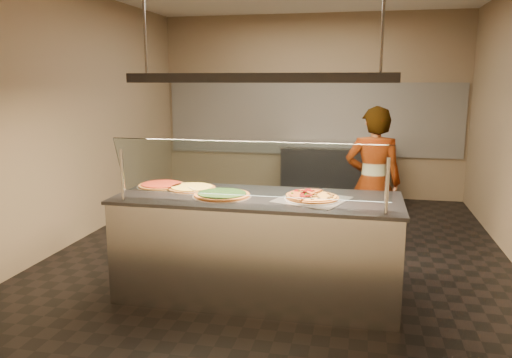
% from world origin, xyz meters
% --- Properties ---
extents(ground, '(5.00, 6.00, 0.02)m').
position_xyz_m(ground, '(0.00, 0.00, -0.01)').
color(ground, black).
rests_on(ground, ground).
extents(wall_back, '(5.00, 0.02, 3.00)m').
position_xyz_m(wall_back, '(0.00, 3.01, 1.50)').
color(wall_back, '#90785D').
rests_on(wall_back, ground).
extents(wall_front, '(5.00, 0.02, 3.00)m').
position_xyz_m(wall_front, '(0.00, -3.01, 1.50)').
color(wall_front, '#90785D').
rests_on(wall_front, ground).
extents(wall_left, '(0.02, 6.00, 3.00)m').
position_xyz_m(wall_left, '(-2.51, 0.00, 1.50)').
color(wall_left, '#90785D').
rests_on(wall_left, ground).
extents(tile_band, '(4.90, 0.02, 1.20)m').
position_xyz_m(tile_band, '(0.00, 2.98, 1.30)').
color(tile_band, silver).
rests_on(tile_band, wall_back).
extents(serving_counter, '(2.49, 0.94, 0.93)m').
position_xyz_m(serving_counter, '(-0.01, -1.22, 0.47)').
color(serving_counter, '#B7B7BC').
rests_on(serving_counter, ground).
extents(sneeze_guard, '(2.25, 0.18, 0.54)m').
position_xyz_m(sneeze_guard, '(-0.01, -1.56, 1.23)').
color(sneeze_guard, '#B7B7BC').
rests_on(sneeze_guard, serving_counter).
extents(perforated_tray, '(0.69, 0.69, 0.01)m').
position_xyz_m(perforated_tray, '(0.47, -1.25, 0.94)').
color(perforated_tray, silver).
rests_on(perforated_tray, serving_counter).
extents(half_pizza_pepperoni, '(0.36, 0.50, 0.05)m').
position_xyz_m(half_pizza_pepperoni, '(0.37, -1.25, 0.96)').
color(half_pizza_pepperoni, brown).
rests_on(half_pizza_pepperoni, perforated_tray).
extents(half_pizza_sausage, '(0.36, 0.50, 0.04)m').
position_xyz_m(half_pizza_sausage, '(0.58, -1.25, 0.96)').
color(half_pizza_sausage, brown).
rests_on(half_pizza_sausage, perforated_tray).
extents(pizza_spinach, '(0.52, 0.52, 0.03)m').
position_xyz_m(pizza_spinach, '(-0.31, -1.29, 0.95)').
color(pizza_spinach, silver).
rests_on(pizza_spinach, serving_counter).
extents(pizza_cheese, '(0.47, 0.47, 0.03)m').
position_xyz_m(pizza_cheese, '(-0.67, -1.07, 0.94)').
color(pizza_cheese, silver).
rests_on(pizza_cheese, serving_counter).
extents(pizza_tomato, '(0.47, 0.47, 0.03)m').
position_xyz_m(pizza_tomato, '(-1.00, -1.01, 0.94)').
color(pizza_tomato, silver).
rests_on(pizza_tomato, serving_counter).
extents(pizza_spatula, '(0.28, 0.17, 0.02)m').
position_xyz_m(pizza_spatula, '(-0.56, -1.21, 0.96)').
color(pizza_spatula, '#B7B7BC').
rests_on(pizza_spatula, pizza_spinach).
extents(prep_table, '(1.70, 0.74, 0.93)m').
position_xyz_m(prep_table, '(0.46, 2.55, 0.47)').
color(prep_table, '#38383D').
rests_on(prep_table, ground).
extents(worker, '(0.61, 0.41, 1.67)m').
position_xyz_m(worker, '(1.00, 0.10, 0.83)').
color(worker, black).
rests_on(worker, ground).
extents(heat_lamp_housing, '(2.30, 0.18, 0.08)m').
position_xyz_m(heat_lamp_housing, '(-0.01, -1.22, 1.95)').
color(heat_lamp_housing, '#38383D').
rests_on(heat_lamp_housing, ceiling).
extents(lamp_rod_left, '(0.02, 0.02, 1.01)m').
position_xyz_m(lamp_rod_left, '(-1.01, -1.22, 2.50)').
color(lamp_rod_left, '#B7B7BC').
rests_on(lamp_rod_left, ceiling).
extents(lamp_rod_right, '(0.02, 0.02, 1.01)m').
position_xyz_m(lamp_rod_right, '(0.99, -1.22, 2.50)').
color(lamp_rod_right, '#B7B7BC').
rests_on(lamp_rod_right, ceiling).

